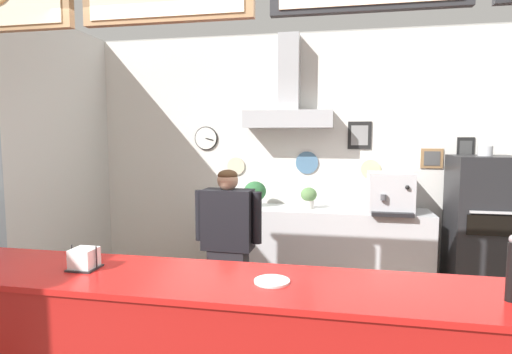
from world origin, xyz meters
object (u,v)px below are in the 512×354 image
potted_basil (309,196)px  condiment_plate (272,281)px  pepper_grinder (512,268)px  pizza_oven (481,231)px  potted_sage (255,192)px  napkin_holder (84,259)px  shop_worker (228,251)px  espresso_machine (390,192)px

potted_basil → condiment_plate: size_ratio=1.37×
pepper_grinder → potted_basil: bearing=111.0°
pizza_oven → potted_basil: 1.81m
potted_basil → pepper_grinder: 2.98m
potted_sage → potted_basil: potted_sage is taller
potted_basil → condiment_plate: (0.01, -2.75, -0.02)m
potted_basil → napkin_holder: bearing=-110.4°
shop_worker → potted_basil: bearing=-110.4°
espresso_machine → potted_sage: bearing=177.7°
pizza_oven → napkin_holder: 3.86m
condiment_plate → pizza_oven: bearing=56.1°
potted_sage → potted_basil: (0.63, -0.03, -0.03)m
napkin_holder → condiment_plate: size_ratio=0.87×
pizza_oven → espresso_machine: pizza_oven is taller
espresso_machine → potted_sage: (-1.51, 0.06, -0.05)m
pizza_oven → potted_sage: (-2.42, 0.14, 0.32)m
pepper_grinder → napkin_holder: bearing=178.9°
espresso_machine → condiment_plate: size_ratio=3.19×
shop_worker → espresso_machine: size_ratio=2.61×
espresso_machine → condiment_plate: 2.86m
pizza_oven → pepper_grinder: size_ratio=5.61×
potted_sage → condiment_plate: bearing=-77.1°
pizza_oven → condiment_plate: bearing=-123.9°
shop_worker → pizza_oven: bearing=-149.4°
shop_worker → potted_basil: (0.58, 1.39, 0.29)m
pizza_oven → condiment_plate: size_ratio=9.32×
pepper_grinder → pizza_oven: bearing=75.0°
pizza_oven → potted_basil: pizza_oven is taller
potted_sage → napkin_holder: (-0.39, -2.78, -0.00)m
potted_sage → pepper_grinder: bearing=-58.9°
pepper_grinder → condiment_plate: pepper_grinder is taller
pizza_oven → potted_sage: size_ratio=5.61×
potted_sage → pepper_grinder: pepper_grinder is taller
pizza_oven → potted_sage: 2.44m
napkin_holder → condiment_plate: bearing=-0.5°
potted_sage → potted_basil: bearing=-2.9°
potted_basil → napkin_holder: potted_basil is taller
potted_sage → pepper_grinder: size_ratio=1.00×
espresso_machine → condiment_plate: espresso_machine is taller
shop_worker → napkin_holder: size_ratio=9.63×
pizza_oven → condiment_plate: 3.20m
potted_basil → espresso_machine: bearing=-1.9°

